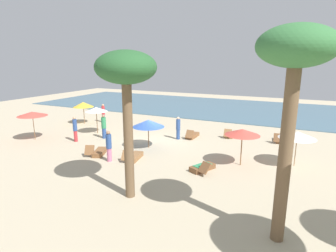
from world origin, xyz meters
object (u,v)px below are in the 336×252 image
object	(u,v)px
lounger_4	(99,152)
person_3	(103,113)
umbrella_4	(32,114)
palm_1	(295,62)
lounger_5	(230,134)
umbrella_3	(297,135)
person_2	(75,129)
umbrella_5	(242,132)
person_4	(178,128)
person_1	(104,126)
umbrella_2	(148,123)
lounger_2	(192,135)
person_0	(109,146)
lounger_0	(203,167)
umbrella_0	(83,105)
lounger_3	(279,139)
umbrella_1	(96,109)
lounger_1	(134,157)
palm_0	(126,74)

from	to	relation	value
lounger_4	person_3	world-z (taller)	person_3
umbrella_4	palm_1	distance (m)	18.81
lounger_5	umbrella_3	bearing A→B (deg)	-43.58
lounger_5	person_2	distance (m)	11.90
umbrella_5	person_4	xyz separation A→B (m)	(-5.41, 3.34, -1.08)
lounger_4	person_1	xyz separation A→B (m)	(-2.09, 3.22, 0.77)
umbrella_2	person_3	world-z (taller)	umbrella_2
lounger_2	person_0	distance (m)	7.55
person_0	lounger_0	bearing A→B (deg)	10.73
umbrella_0	umbrella_3	distance (m)	18.69
umbrella_4	lounger_2	world-z (taller)	umbrella_4
lounger_0	person_0	world-z (taller)	person_0
lounger_3	umbrella_1	bearing A→B (deg)	-163.93
person_2	lounger_3	bearing A→B (deg)	25.49
umbrella_2	lounger_5	size ratio (longest dim) A/B	1.29
umbrella_3	palm_1	distance (m)	8.61
lounger_0	person_2	world-z (taller)	person_2
umbrella_5	lounger_2	size ratio (longest dim) A/B	1.28
lounger_1	palm_1	xyz separation A→B (m)	(8.58, -4.47, 5.72)
umbrella_3	lounger_2	world-z (taller)	umbrella_3
umbrella_2	umbrella_3	xyz separation A→B (m)	(9.23, 0.68, 0.11)
palm_0	lounger_0	bearing A→B (deg)	64.72
lounger_3	person_3	distance (m)	15.97
umbrella_4	lounger_5	distance (m)	15.23
person_2	person_3	distance (m)	6.51
person_1	umbrella_2	bearing A→B (deg)	-7.49
person_1	palm_1	bearing A→B (deg)	-29.54
umbrella_5	person_4	bearing A→B (deg)	148.31
person_3	umbrella_2	bearing A→B (deg)	-32.64
person_1	palm_1	distance (m)	15.94
person_0	person_2	bearing A→B (deg)	154.75
person_2	lounger_2	bearing A→B (deg)	32.62
umbrella_2	lounger_0	world-z (taller)	umbrella_2
person_1	palm_0	distance (m)	10.87
lounger_2	lounger_3	distance (m)	6.51
lounger_0	lounger_3	world-z (taller)	lounger_3
umbrella_1	palm_1	distance (m)	17.30
lounger_3	person_1	size ratio (longest dim) A/B	0.90
lounger_1	lounger_5	xyz separation A→B (m)	(4.09, 7.70, 0.01)
umbrella_2	lounger_4	world-z (taller)	umbrella_2
umbrella_4	umbrella_5	distance (m)	15.31
umbrella_3	person_0	bearing A→B (deg)	-158.22
person_0	person_4	distance (m)	6.39
lounger_2	palm_0	bearing A→B (deg)	-84.93
person_4	palm_1	xyz separation A→B (m)	(7.90, -9.70, 5.00)
umbrella_1	person_0	xyz separation A→B (m)	(4.88, -4.83, -1.05)
umbrella_5	umbrella_1	bearing A→B (deg)	170.46
umbrella_0	person_1	size ratio (longest dim) A/B	1.10
umbrella_1	umbrella_3	world-z (taller)	umbrella_1
umbrella_0	palm_0	xyz separation A→B (m)	(11.91, -10.31, 3.56)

